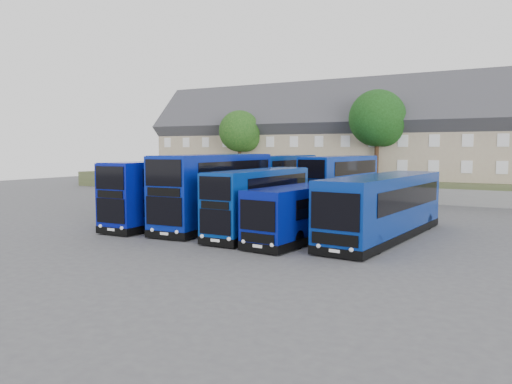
% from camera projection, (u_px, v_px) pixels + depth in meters
% --- Properties ---
extents(ground, '(120.00, 120.00, 0.00)m').
position_uv_depth(ground, '(223.00, 236.00, 29.92)').
color(ground, '#4A4A50').
rests_on(ground, ground).
extents(retaining_wall, '(70.00, 0.40, 1.50)m').
position_uv_depth(retaining_wall, '(352.00, 193.00, 50.69)').
color(retaining_wall, slate).
rests_on(retaining_wall, ground).
extents(earth_bank, '(80.00, 20.00, 2.00)m').
position_uv_depth(earth_bank, '(379.00, 184.00, 59.35)').
color(earth_bank, '#434E2C').
rests_on(earth_bank, ground).
extents(terrace_row, '(66.00, 10.40, 11.20)m').
position_uv_depth(terrace_row, '(427.00, 136.00, 52.46)').
color(terrace_row, tan).
rests_on(terrace_row, earth_bank).
extents(dd_front_left, '(2.83, 11.00, 4.34)m').
position_uv_depth(dd_front_left, '(167.00, 194.00, 34.46)').
color(dd_front_left, '#07118A').
rests_on(dd_front_left, ground).
extents(dd_front_mid, '(3.62, 12.22, 4.79)m').
position_uv_depth(dd_front_mid, '(216.00, 191.00, 33.64)').
color(dd_front_mid, navy).
rests_on(dd_front_mid, ground).
extents(dd_front_right, '(2.36, 9.89, 3.92)m').
position_uv_depth(dd_front_right, '(259.00, 203.00, 30.44)').
color(dd_front_right, navy).
rests_on(dd_front_right, ground).
extents(dd_rear_left, '(2.85, 11.52, 4.56)m').
position_uv_depth(dd_rear_left, '(280.00, 181.00, 45.98)').
color(dd_rear_left, navy).
rests_on(dd_rear_left, ground).
extents(dd_rear_right, '(3.26, 11.55, 4.54)m').
position_uv_depth(dd_rear_right, '(340.00, 183.00, 43.23)').
color(dd_rear_right, '#082996').
rests_on(dd_rear_right, ground).
extents(coach_east_a, '(3.33, 11.56, 3.12)m').
position_uv_depth(coach_east_a, '(311.00, 212.00, 29.34)').
color(coach_east_a, '#071486').
rests_on(coach_east_a, ground).
extents(coach_east_b, '(3.92, 13.65, 3.69)m').
position_uv_depth(coach_east_b, '(384.00, 208.00, 29.01)').
color(coach_east_b, navy).
rests_on(coach_east_b, ground).
extents(tree_west, '(4.80, 4.80, 7.65)m').
position_uv_depth(tree_west, '(241.00, 133.00, 57.87)').
color(tree_west, '#382314').
rests_on(tree_west, earth_bank).
extents(tree_mid, '(5.76, 5.76, 9.18)m').
position_uv_depth(tree_mid, '(379.00, 120.00, 50.39)').
color(tree_mid, '#382314').
rests_on(tree_mid, earth_bank).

